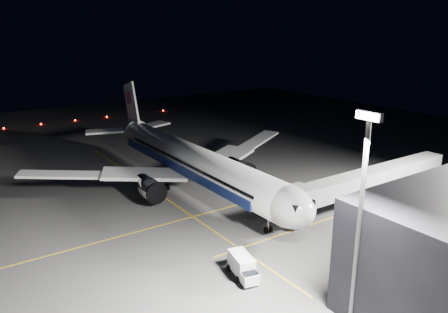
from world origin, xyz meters
The scene contains 13 objects.
ground centered at (0.00, 0.00, 0.00)m, with size 200.00×200.00×0.00m, color #4C4C4F.
guide_line_main centered at (10.00, 0.00, 0.01)m, with size 0.25×80.00×0.01m, color gold.
guide_line_cross centered at (0.00, -6.00, 0.01)m, with size 70.00×0.25×0.01m, color gold.
guide_line_side centered at (22.00, 10.00, 0.01)m, with size 0.25×40.00×0.01m, color gold.
airliner centered at (-1.08, 0.00, 5.16)m, with size 61.48×54.22×16.64m.
jet_bridge centered at (22.00, 18.06, 4.58)m, with size 3.60×34.40×6.30m.
floodlight_mast_south centered at (40.00, -6.01, 12.37)m, with size 2.40×0.67×20.70m.
taxiway_lights centered at (-72.00, 0.00, 0.22)m, with size 0.44×60.44×0.44m.
service_truck centered at (27.62, -9.65, 1.37)m, with size 5.33×3.08×2.57m.
baggage_tug centered at (-12.81, 14.22, 0.77)m, with size 2.72×2.42×1.66m.
safety_cone_a centered at (6.00, 14.00, 0.34)m, with size 0.45×0.45×0.67m, color #FC420A.
safety_cone_b centered at (6.00, 7.07, 0.30)m, with size 0.41×0.41×0.61m, color #FC420A.
safety_cone_c centered at (-8.00, 5.71, 0.29)m, with size 0.39×0.39×0.59m, color #FC420A.
Camera 1 is at (62.78, -36.11, 27.24)m, focal length 35.00 mm.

